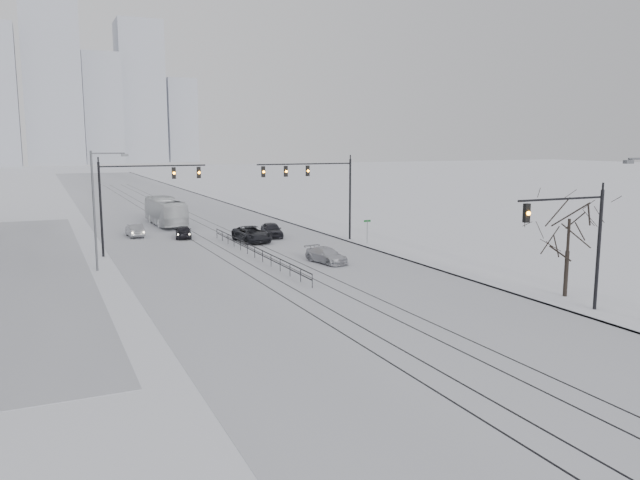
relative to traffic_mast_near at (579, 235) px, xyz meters
The scene contains 19 objects.
ground 13.16m from the traffic_mast_near, 150.93° to the right, with size 500.00×500.00×0.00m, color white.
road 55.26m from the traffic_mast_near, 101.30° to the left, with size 22.00×260.00×0.02m, color silver.
sidewalk_east 54.26m from the traffic_mast_near, 87.13° to the left, with size 5.00×260.00×0.16m, color white.
curb 54.19m from the traffic_mast_near, 89.72° to the left, with size 0.10×260.00×0.12m, color gray.
tram_rails 35.96m from the traffic_mast_near, 107.60° to the left, with size 5.30×180.00×0.01m.
skyline 268.96m from the traffic_mast_near, 91.23° to the left, with size 96.00×48.00×72.00m.
traffic_mast_near is the anchor object (origin of this frame).
traffic_mast_ne 29.14m from the traffic_mast_near, 95.19° to the left, with size 9.60×0.37×8.00m.
traffic_mast_nw 35.69m from the traffic_mast_near, 122.77° to the left, with size 9.10×0.37×8.00m.
street_light_west 33.24m from the traffic_mast_near, 133.76° to the left, with size 2.73×0.25×9.00m.
bare_tree 3.85m from the traffic_mast_near, 51.24° to the left, with size 4.40×4.40×6.10m.
median_fence 26.62m from the traffic_mast_near, 114.20° to the left, with size 0.06×24.00×1.00m.
street_sign 26.19m from the traffic_mast_near, 87.77° to the left, with size 0.70×0.06×2.40m.
sedan_sb_inner 40.09m from the traffic_mast_near, 110.33° to the left, with size 1.56×3.87×1.32m, color black.
sedan_sb_outer 44.54m from the traffic_mast_near, 114.22° to the left, with size 1.41×4.04×1.33m, color gray.
sedan_nb_front 33.58m from the traffic_mast_near, 104.39° to the left, with size 2.50×5.42×1.51m, color black.
sedan_nb_right 20.92m from the traffic_mast_near, 107.64° to the left, with size 1.73×4.26×1.24m, color #B6B8BF.
sedan_nb_far 35.00m from the traffic_mast_near, 99.11° to the left, with size 1.76×4.39×1.49m, color black.
box_truck 50.22m from the traffic_mast_near, 105.75° to the left, with size 2.68×11.44×3.19m, color silver.
Camera 1 is at (-16.24, -19.04, 9.62)m, focal length 35.00 mm.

